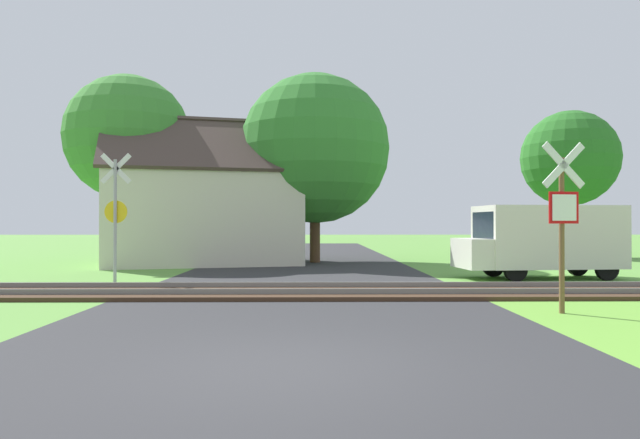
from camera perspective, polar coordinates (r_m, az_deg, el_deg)
The scene contains 10 objects.
ground_plane at distance 6.85m, azimuth -3.43°, elevation -14.74°, with size 160.00×160.00×0.00m, color #5B933D.
road_asphalt at distance 8.80m, azimuth -2.81°, elevation -11.50°, with size 8.27×80.00×0.01m, color #2D2D30.
rail_track at distance 13.74m, azimuth -2.05°, elevation -7.26°, with size 60.00×2.60×0.22m.
stop_sign_near at distance 11.65m, azimuth 23.09°, elevation 0.34°, with size 0.87×0.20×3.23m.
crossing_sign_far at distance 17.08m, azimuth -19.78°, elevation 0.97°, with size 0.88×0.13×3.69m.
house at distance 24.66m, azimuth -11.57°, elevation 0.59°, with size 9.14×7.32×6.22m.
tree_left at distance 26.36m, azimuth -18.65°, elevation 7.77°, with size 5.39×5.39×8.14m.
tree_center at distance 25.16m, azimuth -0.51°, elevation 7.06°, with size 6.53×6.53×8.24m.
tree_far at distance 31.83m, azimuth 23.69°, elevation 5.61°, with size 4.83×4.83×7.44m.
mail_truck at distance 18.85m, azimuth 21.37°, elevation -1.77°, with size 5.06×2.33×2.24m.
Camera 1 is at (0.31, -6.63, 1.70)m, focal length 32.00 mm.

